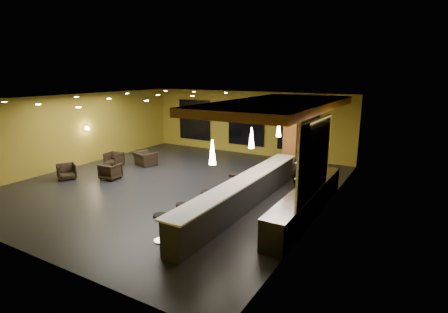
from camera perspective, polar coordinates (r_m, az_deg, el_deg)
The scene contains 36 objects.
floor at distance 14.70m, azimuth -7.77°, elevation -4.60°, with size 12.00×13.00×0.10m, color black.
ceiling at distance 14.01m, azimuth -8.25°, elevation 9.53°, with size 12.00×13.00×0.10m, color black.
wall_back at distance 19.74m, azimuth 3.78°, elevation 5.52°, with size 12.00×0.10×3.50m, color #A28924.
wall_front at distance 10.09m, azimuth -31.50°, elevation -4.31°, with size 12.00×0.10×3.50m, color #A28924.
wall_left at distance 18.55m, azimuth -22.97°, elevation 3.95°, with size 0.10×13.00×3.50m, color #A28924.
wall_right at distance 11.62m, azimuth 16.28°, elevation -0.68°, with size 0.10×13.00×3.50m, color #A28924.
wood_soffit at distance 12.90m, azimuth 8.93°, elevation 8.33°, with size 3.60×8.00×0.28m, color #9E5F2E.
window_left at distance 21.42m, azimuth -4.82°, elevation 6.00°, with size 2.20×0.06×2.40m, color black.
window_center at distance 19.65m, azimuth 3.63°, elevation 5.34°, with size 2.20×0.06×2.40m, color black.
window_right at distance 18.53m, azimuth 11.99°, elevation 4.57°, with size 2.20×0.06×2.40m, color black.
tile_backsplash at distance 10.64m, azimuth 14.58°, elevation -0.47°, with size 0.06×3.20×2.40m, color white.
bar_counter at distance 11.86m, azimuth 3.30°, elevation -6.17°, with size 0.60×8.00×1.00m, color black.
bar_top at distance 11.69m, azimuth 3.33°, elevation -3.75°, with size 0.78×8.10×0.05m, color white.
prep_counter at distance 11.64m, azimuth 13.32°, elevation -7.29°, with size 0.70×6.00×0.86m, color black.
prep_top at distance 11.49m, azimuth 13.44°, elevation -5.16°, with size 0.72×6.00×0.03m, color silver.
wall_shelf_lower at distance 10.59m, azimuth 13.43°, elevation -2.71°, with size 0.30×1.50×0.03m, color silver.
wall_shelf_upper at distance 10.48m, azimuth 13.57°, elevation -0.34°, with size 0.30×1.50×0.03m, color silver.
column at distance 15.66m, azimuth 10.99°, elevation 3.19°, with size 0.60×0.60×3.50m, color brown.
wall_sconce at distance 18.71m, azimuth -21.45°, elevation 4.32°, with size 0.22×0.22×0.22m, color #FFE5B2.
pendant_0 at distance 9.66m, azimuth -1.91°, elevation 0.70°, with size 0.20×0.20×0.70m, color white.
pendant_1 at distance 11.81m, azimuth 4.51°, elevation 3.03°, with size 0.20×0.20×0.70m, color white.
pendant_2 at distance 14.08m, azimuth 8.93°, elevation 4.61°, with size 0.20×0.20×0.70m, color white.
staff_a at distance 13.68m, azimuth 12.13°, elevation -2.13°, with size 0.64×0.42×1.74m, color black.
staff_b at distance 14.17m, azimuth 13.45°, elevation -2.09°, with size 0.75×0.58×1.54m, color black.
staff_c at distance 14.45m, azimuth 13.81°, elevation -1.85°, with size 0.74×0.48×1.52m, color black.
armchair_a at distance 16.55m, azimuth -24.31°, elevation -2.25°, with size 0.71×0.73×0.67m, color black.
armchair_b at distance 15.87m, azimuth -18.03°, elevation -2.29°, with size 0.74×0.77×0.70m, color black.
armchair_c at distance 18.03m, azimuth -17.49°, elevation -0.42°, with size 0.73×0.75×0.68m, color black.
armchair_d at distance 17.79m, azimuth -12.77°, elevation -0.33°, with size 1.03×0.90×0.67m, color black.
bar_stool_0 at distance 9.79m, azimuth -10.36°, elevation -10.80°, with size 0.39×0.39×0.78m.
bar_stool_1 at distance 10.58m, azimuth -6.89°, elevation -8.98°, with size 0.37×0.37×0.72m.
bar_stool_2 at distance 11.44m, azimuth -2.83°, elevation -6.98°, with size 0.39×0.39×0.76m.
bar_stool_3 at distance 12.19m, azimuth 0.57°, elevation -5.78°, with size 0.37×0.37×0.72m.
bar_stool_4 at distance 13.11m, azimuth 1.60°, elevation -4.08°, with size 0.42×0.42×0.82m.
bar_stool_5 at distance 14.20m, azimuth 5.33°, elevation -2.79°, with size 0.41×0.41×0.81m.
bar_stool_6 at distance 15.08m, azimuth 6.87°, elevation -2.07°, with size 0.37×0.37×0.72m.
Camera 1 is at (8.64, -10.99, 4.50)m, focal length 28.00 mm.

